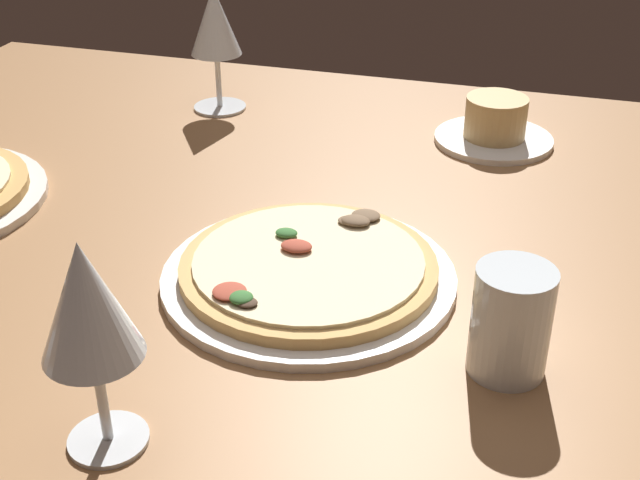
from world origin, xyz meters
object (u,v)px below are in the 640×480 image
object	(u,v)px
wine_glass_far	(87,306)
ramekin_on_saucer	(495,125)
water_glass	(510,326)
pizza_main	(313,271)
wine_glass_near	(215,26)

from	to	relation	value
wine_glass_far	ramekin_on_saucer	bearing A→B (deg)	72.24
water_glass	pizza_main	bearing A→B (deg)	156.82
pizza_main	wine_glass_near	xyz separation A→B (cm)	(-26.76, 41.06, 10.94)
water_glass	wine_glass_near	bearing A→B (deg)	133.07
ramekin_on_saucer	wine_glass_near	size ratio (longest dim) A/B	0.89
ramekin_on_saucer	wine_glass_near	bearing A→B (deg)	178.34
wine_glass_near	wine_glass_far	bearing A→B (deg)	-74.41
wine_glass_near	water_glass	distance (cm)	68.02
water_glass	ramekin_on_saucer	bearing A→B (deg)	97.72
wine_glass_far	water_glass	bearing A→B (deg)	32.21
wine_glass_far	wine_glass_near	bearing A→B (deg)	105.59
wine_glass_near	water_glass	size ratio (longest dim) A/B	1.83
pizza_main	water_glass	distance (cm)	21.30
pizza_main	ramekin_on_saucer	bearing A→B (deg)	72.17
wine_glass_far	wine_glass_near	world-z (taller)	wine_glass_near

